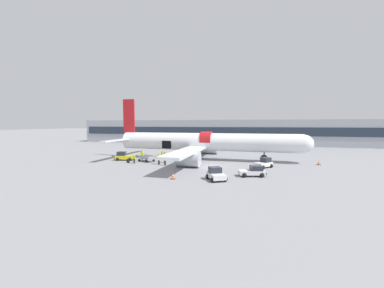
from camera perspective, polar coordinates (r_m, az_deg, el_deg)
ground_plane at (r=36.30m, az=3.84°, el=-5.20°), size 500.00×500.00×0.00m
terminal_strip at (r=76.77m, az=10.06°, el=2.91°), size 102.50×11.41×7.57m
airplane at (r=41.99m, az=2.78°, el=0.26°), size 35.10×31.58×11.08m
baggage_tug_lead at (r=35.83m, az=17.08°, el=-4.52°), size 2.78×3.03×1.47m
baggage_tug_mid at (r=29.73m, az=14.56°, el=-6.47°), size 3.45×2.46×1.31m
baggage_tug_rear at (r=42.88m, az=-16.18°, el=-2.95°), size 3.46×2.15×1.51m
baggage_tug_spare at (r=27.06m, az=5.83°, el=-7.38°), size 2.69×3.04×1.43m
baggage_cart_loading at (r=40.54m, az=-10.95°, el=-3.48°), size 3.78×2.61×1.08m
ground_crew_loader_a at (r=39.05m, az=-13.84°, el=-3.35°), size 0.54×0.51×1.63m
ground_crew_loader_b at (r=41.19m, az=-7.09°, el=-2.68°), size 0.63×0.45×1.81m
ground_crew_driver at (r=38.68m, az=-6.64°, el=-3.18°), size 0.56×0.60×1.80m
ground_crew_supervisor at (r=43.12m, az=-11.98°, el=-2.51°), size 0.58×0.41×1.67m
ground_crew_helper at (r=37.37m, az=-8.03°, el=-3.48°), size 0.56×0.60×1.80m
ground_crew_marshal at (r=36.41m, az=-6.54°, el=-3.84°), size 0.55×0.37×1.62m
suitcase_on_tarmac_upright at (r=40.05m, az=-15.23°, el=-4.01°), size 0.49×0.37×0.67m
safety_cone_nose at (r=41.68m, az=28.39°, el=-4.02°), size 0.56×0.56×0.69m
safety_cone_engine_left at (r=27.50m, az=-4.67°, el=-7.73°), size 0.49×0.49×0.76m
safety_cone_wingtip at (r=34.23m, az=1.26°, el=-5.32°), size 0.44×0.44×0.62m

